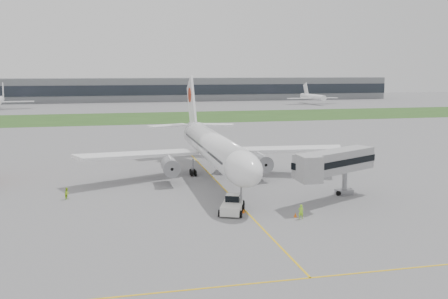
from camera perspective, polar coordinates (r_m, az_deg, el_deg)
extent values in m
plane|color=gray|center=(84.72, -0.64, -3.86)|extent=(600.00, 600.00, 0.00)
cube|color=#25481B|center=(202.34, -7.90, 3.64)|extent=(600.00, 50.00, 0.02)
cube|color=gray|center=(311.41, -9.74, 6.77)|extent=(320.00, 22.00, 14.00)
cube|color=#21252F|center=(300.43, -9.62, 6.69)|extent=(320.00, 0.60, 6.00)
cylinder|color=white|center=(87.51, -1.20, 0.29)|extent=(5.00, 38.00, 5.00)
ellipsoid|color=white|center=(68.82, 2.10, -2.14)|extent=(5.00, 11.00, 5.00)
cube|color=black|center=(67.70, 2.32, -1.55)|extent=(3.20, 1.54, 1.14)
cone|color=white|center=(108.84, -3.56, 2.44)|extent=(5.00, 10.53, 6.16)
cube|color=white|center=(88.02, -9.78, -0.58)|extent=(22.13, 13.52, 1.70)
cube|color=white|center=(93.05, 6.41, 0.02)|extent=(22.13, 13.52, 1.70)
cylinder|color=#949599|center=(84.27, -6.19, -1.90)|extent=(2.70, 5.20, 2.70)
cylinder|color=#949599|center=(87.53, 4.27, -1.46)|extent=(2.70, 5.20, 2.70)
cube|color=white|center=(109.85, -3.72, 5.17)|extent=(0.45, 10.90, 12.76)
cylinder|color=#A82409|center=(110.72, -3.81, 6.24)|extent=(0.60, 3.20, 3.20)
cube|color=white|center=(110.57, -6.34, 2.71)|extent=(9.54, 6.34, 0.35)
cube|color=white|center=(112.15, -1.25, 2.86)|extent=(9.54, 6.34, 0.35)
cylinder|color=gray|center=(70.19, 1.97, -5.30)|extent=(0.24, 0.24, 3.10)
cylinder|color=black|center=(90.74, -3.56, -2.65)|extent=(1.40, 1.10, 1.10)
cylinder|color=black|center=(91.97, 0.38, -2.47)|extent=(1.40, 1.10, 1.10)
cube|color=silver|center=(66.87, 0.88, -6.69)|extent=(4.01, 5.18, 1.22)
cube|color=silver|center=(67.77, 1.02, -5.58)|extent=(2.29, 2.17, 1.02)
cube|color=black|center=(67.76, 1.02, -5.54)|extent=(2.36, 2.24, 0.86)
cylinder|color=black|center=(68.60, -0.10, -6.58)|extent=(0.66, 0.98, 0.91)
cylinder|color=black|center=(68.28, 2.20, -6.67)|extent=(0.66, 0.98, 0.91)
cylinder|color=black|center=(65.70, -0.48, -7.30)|extent=(0.66, 0.98, 0.91)
cylinder|color=black|center=(65.36, 1.91, -7.39)|extent=(0.66, 0.98, 0.91)
cube|color=gray|center=(75.48, 12.56, -1.35)|extent=(14.94, 9.61, 3.23)
cube|color=black|center=(75.48, 12.56, -1.35)|extent=(15.19, 9.80, 0.97)
cube|color=gray|center=(69.48, 9.68, -2.15)|extent=(2.80, 3.66, 3.66)
cylinder|color=gray|center=(79.02, 13.62, -3.55)|extent=(0.75, 0.75, 4.09)
cube|color=gray|center=(79.39, 13.57, -4.73)|extent=(2.99, 2.50, 0.75)
cylinder|color=black|center=(78.31, 12.95, -4.90)|extent=(0.63, 0.82, 0.75)
cylinder|color=black|center=(80.49, 14.18, -4.56)|extent=(0.63, 0.82, 0.75)
cone|color=#F3600C|center=(67.41, 2.26, -7.04)|extent=(0.39, 0.39, 0.54)
cone|color=#F3600C|center=(66.18, 8.16, -7.41)|extent=(0.44, 0.44, 0.61)
imported|color=#A2FA29|center=(65.40, 8.78, -7.03)|extent=(0.71, 0.48, 1.91)
imported|color=#ABE526|center=(77.73, -17.49, -4.81)|extent=(1.00, 1.08, 1.77)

